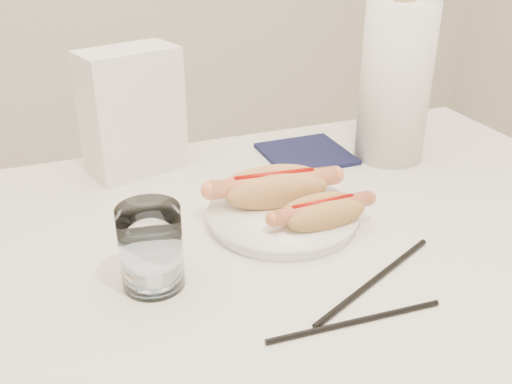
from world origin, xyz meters
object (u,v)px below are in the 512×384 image
object	(u,v)px
table	(273,275)
hotdog_right	(322,212)
plate	(282,218)
hotdog_left	(274,187)
water_glass	(151,247)
paper_towel_roll	(395,83)
napkin_box	(132,112)

from	to	relation	value
table	hotdog_right	world-z (taller)	hotdog_right
plate	hotdog_left	distance (m)	0.05
table	water_glass	world-z (taller)	water_glass
paper_towel_roll	water_glass	bearing A→B (deg)	-154.06
hotdog_left	paper_towel_roll	size ratio (longest dim) A/B	0.71
table	hotdog_left	size ratio (longest dim) A/B	6.07
hotdog_right	water_glass	size ratio (longest dim) A/B	1.42
plate	hotdog_left	bearing A→B (deg)	89.00
hotdog_right	paper_towel_roll	bearing A→B (deg)	38.26
napkin_box	table	bearing A→B (deg)	-84.02
plate	napkin_box	bearing A→B (deg)	120.90
hotdog_right	water_glass	distance (m)	0.25
paper_towel_roll	plate	bearing A→B (deg)	-150.86
water_glass	hotdog_right	bearing A→B (deg)	6.94
plate	water_glass	xyz separation A→B (m)	(-0.21, -0.08, 0.04)
napkin_box	paper_towel_roll	world-z (taller)	paper_towel_roll
water_glass	paper_towel_roll	xyz separation A→B (m)	(0.50, 0.24, 0.09)
plate	hotdog_right	xyz separation A→B (m)	(0.04, -0.05, 0.03)
water_glass	paper_towel_roll	size ratio (longest dim) A/B	0.38
hotdog_left	napkin_box	size ratio (longest dim) A/B	0.92
hotdog_right	paper_towel_roll	distance (m)	0.34
table	hotdog_right	xyz separation A→B (m)	(0.07, -0.01, 0.10)
table	plate	xyz separation A→B (m)	(0.03, 0.04, 0.07)
plate	paper_towel_roll	bearing A→B (deg)	29.14
hotdog_left	hotdog_right	world-z (taller)	hotdog_left
hotdog_left	napkin_box	distance (m)	0.30
plate	paper_towel_roll	distance (m)	0.35
hotdog_right	napkin_box	bearing A→B (deg)	119.47
hotdog_left	napkin_box	bearing A→B (deg)	130.23
plate	hotdog_right	size ratio (longest dim) A/B	1.41
hotdog_left	water_glass	size ratio (longest dim) A/B	1.84
hotdog_left	water_glass	xyz separation A→B (m)	(-0.21, -0.12, 0.01)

